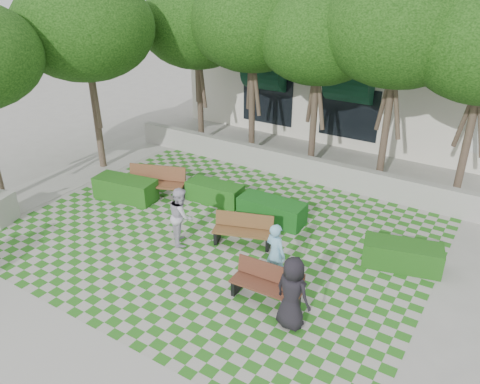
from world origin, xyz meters
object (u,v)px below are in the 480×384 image
Objects in this scene: bench_west at (156,183)px; person_blue at (275,254)px; hedge_midleft at (215,193)px; person_dark at (292,293)px; hedge_midright at (272,211)px; bench_mid at (243,231)px; person_white at (181,216)px; bench_east at (267,285)px; hedge_west at (126,189)px; hedge_east at (402,255)px.

person_blue is (5.85, -2.12, 0.32)m from bench_west.
hedge_midleft is 1.09× the size of person_dark.
hedge_midleft is (-2.30, 0.16, -0.03)m from hedge_midright.
person_white is at bearing -170.22° from bench_mid.
person_white reaches higher than bench_west.
hedge_west is at bearing 159.60° from bench_east.
person_white is at bearing -75.18° from hedge_midleft.
bench_east is at bearing -17.06° from person_dark.
bench_east is 3.92m from hedge_east.
person_dark is at bearing -55.75° from hedge_midright.
person_white is (-3.38, 0.99, 0.42)m from bench_east.
person_dark is (4.97, -4.08, 0.54)m from hedge_midleft.
hedge_east is at bearing 6.27° from hedge_west.
hedge_midright is at bearing 14.68° from hedge_west.
bench_east is 0.84× the size of hedge_midright.
bench_west is 1.11× the size of hedge_midleft.
person_dark is (2.67, -3.92, 0.52)m from hedge_midright.
hedge_midright is (-4.13, 0.31, 0.01)m from hedge_east.
bench_east reaches higher than bench_mid.
person_blue is at bearing -37.30° from person_dark.
bench_mid is at bearing -29.38° from person_dark.
hedge_midleft is at bearing 0.37° from bench_west.
hedge_west is 6.77m from person_blue.
bench_mid is 3.61m from person_dark.
person_blue is (-0.18, 0.73, 0.40)m from bench_east.
person_blue reaches higher than bench_east.
hedge_midleft is at bearing 175.83° from hedge_east.
hedge_east reaches higher than hedge_midleft.
hedge_east is 0.94× the size of hedge_west.
hedge_midleft is 0.90× the size of hedge_west.
bench_west is at bearing 147.31° from bench_mid.
person_white reaches higher than hedge_east.
bench_mid is 1.07× the size of person_blue.
bench_east is 0.85m from person_blue.
person_blue is 1.62m from person_dark.
person_dark reaches higher than bench_west.
hedge_midleft is at bearing -19.42° from person_blue.
person_blue is at bearing -11.96° from hedge_west.
bench_mid is at bearing -38.09° from hedge_midleft.
hedge_midleft is at bearing -25.74° from person_white.
bench_west reaches higher than hedge_midleft.
hedge_midleft is at bearing 135.54° from bench_east.
bench_mid is 0.84× the size of hedge_west.
hedge_midright is at bearing 114.38° from bench_east.
person_dark is (1.07, -1.21, 0.04)m from person_blue.
person_white reaches higher than person_blue.
hedge_midright is 1.22× the size of person_white.
person_white reaches higher than hedge_midright.
bench_east is 0.88× the size of hedge_east.
hedge_west reaches higher than hedge_midright.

